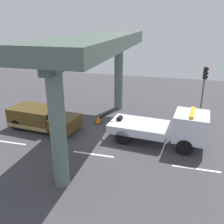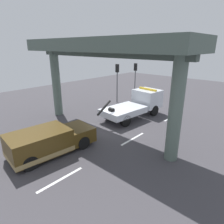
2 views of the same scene
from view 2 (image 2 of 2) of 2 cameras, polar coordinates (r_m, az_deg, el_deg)
ground_plane at (r=15.62m, az=-1.82°, el=-5.11°), size 60.00×40.00×0.10m
lane_stripe_west at (r=10.51m, az=-14.84°, el=-18.62°), size 2.60×0.16×0.01m
lane_stripe_mid at (r=14.04m, az=6.13°, el=-7.87°), size 2.60×0.16×0.01m
lane_stripe_east at (r=18.86m, az=17.02°, el=-1.48°), size 2.60×0.16×0.01m
tow_truck_white at (r=18.24m, az=7.58°, el=2.48°), size 7.34×2.94×2.46m
towed_van_green at (r=12.53m, az=-18.18°, el=-8.27°), size 5.37×2.64×1.58m
overpass_structure at (r=13.91m, az=-3.68°, el=17.19°), size 3.60×13.65×6.81m
traffic_light_far at (r=22.30m, az=1.57°, el=10.87°), size 0.39×0.32×4.40m
traffic_light_mid at (r=25.05m, az=6.91°, el=11.43°), size 0.39×0.32×4.27m
traffic_cone_orange at (r=16.14m, az=-10.14°, el=-3.34°), size 0.49×0.49×0.59m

